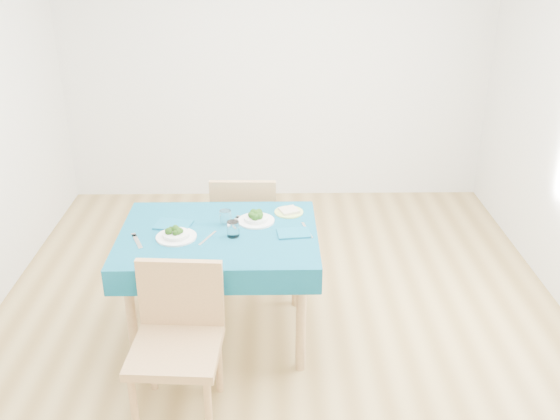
{
  "coord_description": "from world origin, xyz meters",
  "views": [
    {
      "loc": [
        -0.05,
        -3.54,
        2.48
      ],
      "look_at": [
        0.0,
        0.0,
        0.85
      ],
      "focal_mm": 40.0,
      "sensor_mm": 36.0,
      "label": 1
    }
  ],
  "objects_px": {
    "table": "(221,286)",
    "bowl_near": "(176,232)",
    "chair_near": "(174,326)",
    "bowl_far": "(256,217)",
    "side_plate": "(289,212)",
    "chair_far": "(245,204)"
  },
  "relations": [
    {
      "from": "table",
      "to": "side_plate",
      "type": "distance_m",
      "value": 0.65
    },
    {
      "from": "chair_far",
      "to": "side_plate",
      "type": "bearing_deg",
      "value": 121.26
    },
    {
      "from": "chair_near",
      "to": "bowl_near",
      "type": "distance_m",
      "value": 0.69
    },
    {
      "from": "bowl_near",
      "to": "chair_near",
      "type": "bearing_deg",
      "value": -84.57
    },
    {
      "from": "chair_far",
      "to": "bowl_near",
      "type": "height_order",
      "value": "chair_far"
    },
    {
      "from": "table",
      "to": "chair_far",
      "type": "distance_m",
      "value": 0.85
    },
    {
      "from": "chair_near",
      "to": "table",
      "type": "bearing_deg",
      "value": 79.41
    },
    {
      "from": "table",
      "to": "chair_near",
      "type": "height_order",
      "value": "chair_near"
    },
    {
      "from": "bowl_near",
      "to": "bowl_far",
      "type": "xyz_separation_m",
      "value": [
        0.48,
        0.22,
        -0.0
      ]
    },
    {
      "from": "bowl_near",
      "to": "side_plate",
      "type": "relative_size",
      "value": 1.3
    },
    {
      "from": "chair_near",
      "to": "bowl_near",
      "type": "height_order",
      "value": "chair_near"
    },
    {
      "from": "chair_near",
      "to": "side_plate",
      "type": "xyz_separation_m",
      "value": [
        0.63,
        1.01,
        0.18
      ]
    },
    {
      "from": "bowl_far",
      "to": "side_plate",
      "type": "relative_size",
      "value": 1.24
    },
    {
      "from": "table",
      "to": "side_plate",
      "type": "height_order",
      "value": "side_plate"
    },
    {
      "from": "chair_far",
      "to": "side_plate",
      "type": "distance_m",
      "value": 0.65
    },
    {
      "from": "bowl_far",
      "to": "side_plate",
      "type": "bearing_deg",
      "value": 31.77
    },
    {
      "from": "side_plate",
      "to": "bowl_near",
      "type": "bearing_deg",
      "value": -153.15
    },
    {
      "from": "table",
      "to": "bowl_near",
      "type": "distance_m",
      "value": 0.49
    },
    {
      "from": "chair_far",
      "to": "bowl_near",
      "type": "xyz_separation_m",
      "value": [
        -0.38,
        -0.89,
        0.21
      ]
    },
    {
      "from": "chair_near",
      "to": "side_plate",
      "type": "height_order",
      "value": "chair_near"
    },
    {
      "from": "chair_near",
      "to": "bowl_far",
      "type": "relative_size",
      "value": 4.99
    },
    {
      "from": "chair_far",
      "to": "bowl_far",
      "type": "height_order",
      "value": "chair_far"
    }
  ]
}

